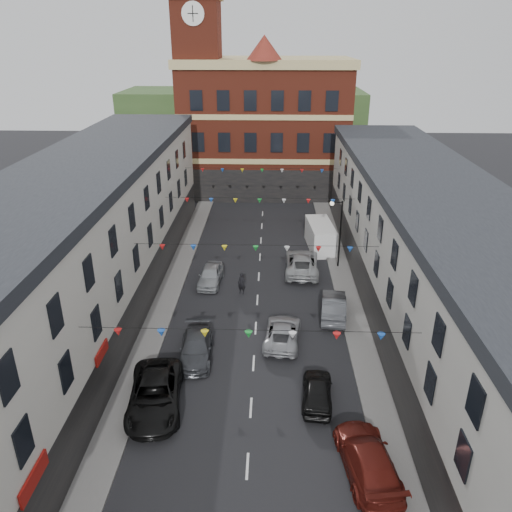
# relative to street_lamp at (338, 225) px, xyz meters

# --- Properties ---
(ground) EXTENTS (160.00, 160.00, 0.00)m
(ground) POSITION_rel_street_lamp_xyz_m (-6.55, -14.00, -3.90)
(ground) COLOR black
(ground) RESTS_ON ground
(pavement_left) EXTENTS (1.80, 64.00, 0.15)m
(pavement_left) POSITION_rel_street_lamp_xyz_m (-13.45, -12.00, -3.83)
(pavement_left) COLOR #605E5B
(pavement_left) RESTS_ON ground
(pavement_right) EXTENTS (1.80, 64.00, 0.15)m
(pavement_right) POSITION_rel_street_lamp_xyz_m (0.35, -12.00, -3.83)
(pavement_right) COLOR #605E5B
(pavement_right) RESTS_ON ground
(terrace_left) EXTENTS (8.40, 56.00, 10.70)m
(terrace_left) POSITION_rel_street_lamp_xyz_m (-18.33, -13.00, 1.44)
(terrace_left) COLOR silver
(terrace_left) RESTS_ON ground
(terrace_right) EXTENTS (8.40, 56.00, 9.70)m
(terrace_right) POSITION_rel_street_lamp_xyz_m (5.23, -13.00, 0.95)
(terrace_right) COLOR beige
(terrace_right) RESTS_ON ground
(civic_building) EXTENTS (20.60, 13.30, 18.50)m
(civic_building) POSITION_rel_street_lamp_xyz_m (-6.55, 23.95, 4.23)
(civic_building) COLOR maroon
(civic_building) RESTS_ON ground
(clock_tower) EXTENTS (5.60, 5.60, 30.00)m
(clock_tower) POSITION_rel_street_lamp_xyz_m (-14.05, 21.00, 11.03)
(clock_tower) COLOR maroon
(clock_tower) RESTS_ON ground
(distant_hill) EXTENTS (40.00, 14.00, 10.00)m
(distant_hill) POSITION_rel_street_lamp_xyz_m (-10.55, 48.00, 1.10)
(distant_hill) COLOR #304B23
(distant_hill) RESTS_ON ground
(street_lamp) EXTENTS (1.10, 0.36, 6.00)m
(street_lamp) POSITION_rel_street_lamp_xyz_m (0.00, 0.00, 0.00)
(street_lamp) COLOR black
(street_lamp) RESTS_ON ground
(car_left_c) EXTENTS (3.44, 6.21, 1.65)m
(car_left_c) POSITION_rel_street_lamp_xyz_m (-11.70, -18.06, -3.08)
(car_left_c) COLOR black
(car_left_c) RESTS_ON ground
(car_left_d) EXTENTS (2.25, 4.93, 1.40)m
(car_left_d) POSITION_rel_street_lamp_xyz_m (-10.15, -13.46, -3.21)
(car_left_d) COLOR #3A3C41
(car_left_d) RESTS_ON ground
(car_left_e) EXTENTS (1.97, 4.41, 1.47)m
(car_left_e) POSITION_rel_street_lamp_xyz_m (-10.40, -3.34, -3.17)
(car_left_e) COLOR #94989C
(car_left_e) RESTS_ON ground
(car_right_c) EXTENTS (2.90, 5.67, 1.57)m
(car_right_c) POSITION_rel_street_lamp_xyz_m (-1.05, -22.17, -3.12)
(car_right_c) COLOR #5E1912
(car_right_c) RESTS_ON ground
(car_right_d) EXTENTS (1.96, 4.16, 1.38)m
(car_right_d) POSITION_rel_street_lamp_xyz_m (-2.95, -17.36, -3.22)
(car_right_d) COLOR black
(car_right_d) RESTS_ON ground
(car_right_e) EXTENTS (2.19, 4.94, 1.58)m
(car_right_e) POSITION_rel_street_lamp_xyz_m (-1.05, -8.15, -3.12)
(car_right_e) COLOR #4C4F54
(car_right_e) RESTS_ON ground
(car_right_f) EXTENTS (2.96, 6.03, 1.65)m
(car_right_f) POSITION_rel_street_lamp_xyz_m (-2.95, -0.90, -3.08)
(car_right_f) COLOR #9DA0A2
(car_right_f) RESTS_ON ground
(moving_car) EXTENTS (2.71, 5.01, 1.34)m
(moving_car) POSITION_rel_street_lamp_xyz_m (-4.75, -11.52, -3.24)
(moving_car) COLOR #9EA0A4
(moving_car) RESTS_ON ground
(white_van) EXTENTS (2.59, 5.62, 2.41)m
(white_van) POSITION_rel_street_lamp_xyz_m (-0.95, 4.34, -2.70)
(white_van) COLOR white
(white_van) RESTS_ON ground
(pedestrian) EXTENTS (0.75, 0.64, 1.75)m
(pedestrian) POSITION_rel_street_lamp_xyz_m (-7.80, -5.00, -3.03)
(pedestrian) COLOR black
(pedestrian) RESTS_ON ground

